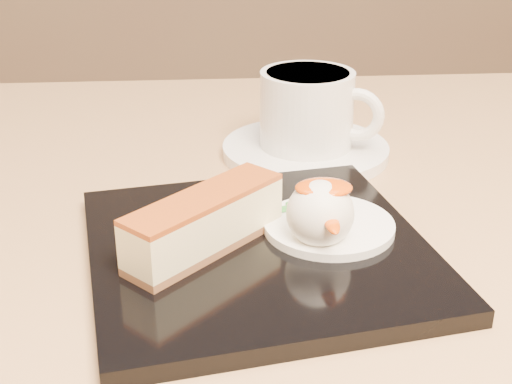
{
  "coord_description": "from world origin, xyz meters",
  "views": [
    {
      "loc": [
        -0.06,
        -0.45,
        0.96
      ],
      "look_at": [
        -0.03,
        -0.02,
        0.76
      ],
      "focal_mm": 50.0,
      "sensor_mm": 36.0,
      "label": 1
    }
  ],
  "objects": [
    {
      "name": "cream_smear",
      "position": [
        0.02,
        -0.02,
        0.73
      ],
      "size": [
        0.09,
        0.09,
        0.01
      ],
      "primitive_type": "cylinder",
      "color": "white",
      "rests_on": "dessert_plate"
    },
    {
      "name": "mint_sprig",
      "position": [
        -0.01,
        0.0,
        0.74
      ],
      "size": [
        0.03,
        0.02,
        0.0
      ],
      "color": "green",
      "rests_on": "cream_smear"
    },
    {
      "name": "dessert_plate",
      "position": [
        -0.03,
        -0.04,
        0.73
      ],
      "size": [
        0.26,
        0.26,
        0.01
      ],
      "primitive_type": "cube",
      "rotation": [
        0.0,
        0.0,
        0.18
      ],
      "color": "black",
      "rests_on": "table"
    },
    {
      "name": "mango_sauce",
      "position": [
        0.01,
        -0.04,
        0.77
      ],
      "size": [
        0.04,
        0.03,
        0.01
      ],
      "primitive_type": "ellipsoid",
      "color": "#E74B07",
      "rests_on": "ice_cream_scoop"
    },
    {
      "name": "cheesecake",
      "position": [
        -0.06,
        -0.04,
        0.75
      ],
      "size": [
        0.11,
        0.11,
        0.04
      ],
      "rotation": [
        0.0,
        0.0,
        0.78
      ],
      "color": "brown",
      "rests_on": "dessert_plate"
    },
    {
      "name": "coffee_cup",
      "position": [
        0.03,
        0.14,
        0.77
      ],
      "size": [
        0.11,
        0.08,
        0.07
      ],
      "rotation": [
        0.0,
        0.0,
        -0.42
      ],
      "color": "white",
      "rests_on": "saucer"
    },
    {
      "name": "saucer",
      "position": [
        0.03,
        0.15,
        0.72
      ],
      "size": [
        0.15,
        0.15,
        0.01
      ],
      "primitive_type": "cylinder",
      "color": "white",
      "rests_on": "table"
    },
    {
      "name": "ice_cream_scoop",
      "position": [
        0.01,
        -0.04,
        0.75
      ],
      "size": [
        0.04,
        0.04,
        0.04
      ],
      "primitive_type": "sphere",
      "color": "white",
      "rests_on": "cream_smear"
    }
  ]
}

